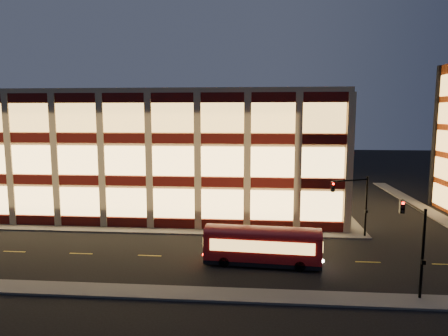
{
  "coord_description": "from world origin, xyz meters",
  "views": [
    {
      "loc": [
        12.96,
        -37.78,
        11.83
      ],
      "look_at": [
        9.15,
        8.0,
        5.67
      ],
      "focal_mm": 32.0,
      "sensor_mm": 36.0,
      "label": 1
    }
  ],
  "objects": [
    {
      "name": "ground",
      "position": [
        0.0,
        0.0,
        0.0
      ],
      "size": [
        200.0,
        200.0,
        0.0
      ],
      "primitive_type": "plane",
      "color": "black",
      "rests_on": "ground"
    },
    {
      "name": "sidewalk_office_south",
      "position": [
        -3.0,
        1.0,
        0.07
      ],
      "size": [
        54.0,
        2.0,
        0.15
      ],
      "primitive_type": "cube",
      "color": "#514F4C",
      "rests_on": "ground"
    },
    {
      "name": "sidewalk_office_east",
      "position": [
        23.0,
        17.0,
        0.07
      ],
      "size": [
        2.0,
        30.0,
        0.15
      ],
      "primitive_type": "cube",
      "color": "#514F4C",
      "rests_on": "ground"
    },
    {
      "name": "sidewalk_tower_west",
      "position": [
        34.0,
        17.0,
        0.07
      ],
      "size": [
        2.0,
        30.0,
        0.15
      ],
      "primitive_type": "cube",
      "color": "#514F4C",
      "rests_on": "ground"
    },
    {
      "name": "sidewalk_near",
      "position": [
        0.0,
        -13.0,
        0.07
      ],
      "size": [
        100.0,
        2.0,
        0.15
      ],
      "primitive_type": "cube",
      "color": "#514F4C",
      "rests_on": "ground"
    },
    {
      "name": "office_building",
      "position": [
        -2.91,
        16.91,
        7.25
      ],
      "size": [
        50.45,
        30.45,
        14.5
      ],
      "color": "tan",
      "rests_on": "ground"
    },
    {
      "name": "traffic_signal_far",
      "position": [
        22.21,
        0.24,
        4.11
      ],
      "size": [
        3.79,
        1.87,
        6.0
      ],
      "color": "black",
      "rests_on": "ground"
    },
    {
      "name": "traffic_signal_near",
      "position": [
        23.5,
        -11.03,
        4.13
      ],
      "size": [
        0.32,
        4.45,
        6.0
      ],
      "color": "black",
      "rests_on": "ground"
    },
    {
      "name": "trolley_bus",
      "position": [
        13.46,
        -7.18,
        1.71
      ],
      "size": [
        9.25,
        2.97,
        3.09
      ],
      "rotation": [
        0.0,
        0.0,
        -0.07
      ],
      "color": "#94080B",
      "rests_on": "ground"
    }
  ]
}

